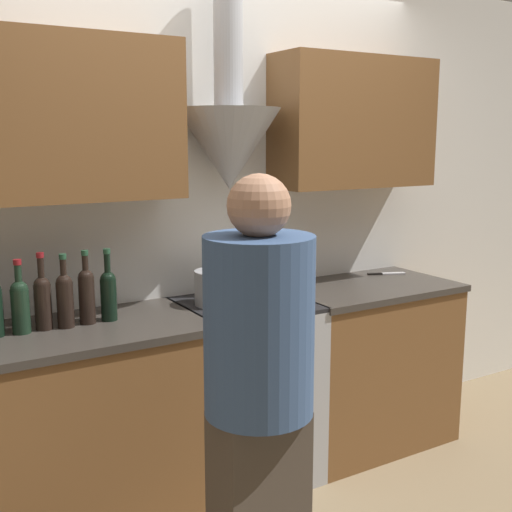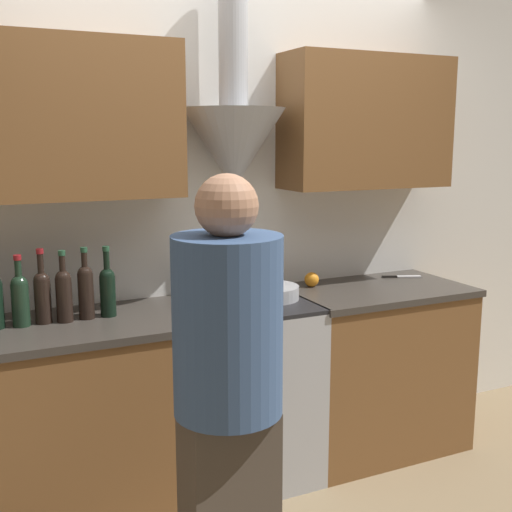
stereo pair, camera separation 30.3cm
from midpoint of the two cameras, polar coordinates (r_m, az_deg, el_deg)
ground_plane at (r=3.26m, az=4.76°, el=-21.37°), size 12.00×12.00×0.00m
wall_back at (r=3.31m, az=-0.56°, el=5.80°), size 8.40×0.51×2.60m
counter_left at (r=3.05m, az=-13.08°, el=-14.17°), size 1.14×0.62×0.92m
counter_right at (r=3.71m, az=12.80°, el=-9.63°), size 0.97×0.62×0.92m
stove_range at (r=3.32m, az=1.91°, el=-11.79°), size 0.60×0.60×0.92m
wine_bottle_3 at (r=2.88m, az=-17.46°, el=-3.57°), size 0.08×0.08×0.31m
wine_bottle_4 at (r=2.90m, az=-15.66°, el=-3.31°), size 0.07×0.07×0.33m
wine_bottle_5 at (r=2.90m, az=-13.88°, el=-3.22°), size 0.07×0.07×0.32m
wine_bottle_6 at (r=2.92m, az=-12.06°, el=-2.93°), size 0.07×0.07×0.33m
wine_bottle_7 at (r=2.95m, az=-10.22°, el=-2.92°), size 0.07×0.07×0.32m
stock_pot at (r=3.13m, az=-0.63°, el=-2.76°), size 0.22×0.22×0.17m
mixing_bowl at (r=3.23m, az=4.03°, el=-3.28°), size 0.28×0.28×0.07m
orange_fruit at (r=3.52m, az=7.43°, el=-2.11°), size 0.08×0.08×0.08m
chefs_knife at (r=3.86m, az=15.05°, el=-1.80°), size 0.22×0.11×0.01m
person_foreground_left at (r=2.15m, az=1.62°, el=-12.38°), size 0.36×0.36×1.61m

